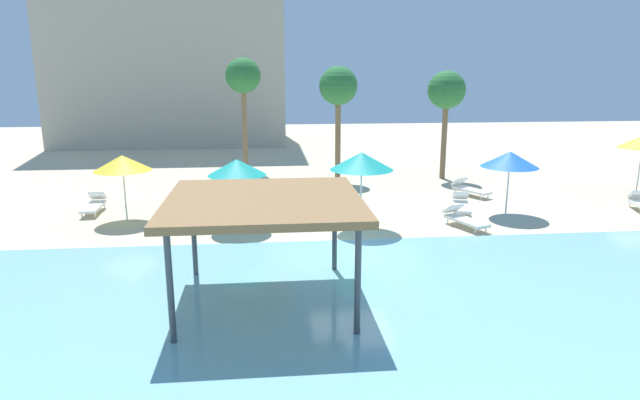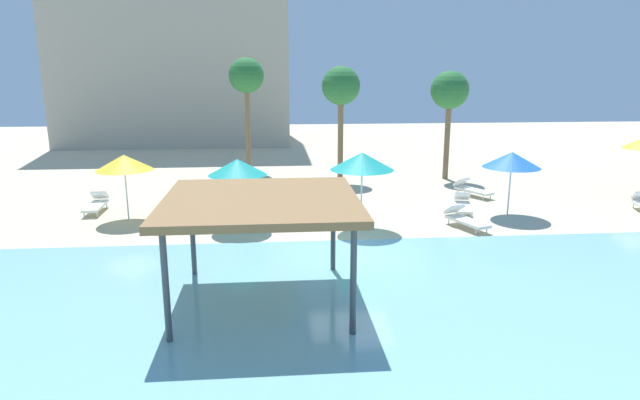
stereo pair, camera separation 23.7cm
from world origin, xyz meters
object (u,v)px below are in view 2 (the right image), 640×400
at_px(shade_pavilion, 261,204).
at_px(lounge_chair_1, 463,205).
at_px(beach_umbrella_blue_2, 512,160).
at_px(beach_umbrella_teal_3, 237,167).
at_px(lounge_chair_5, 464,219).
at_px(lounge_chair_2, 96,203).
at_px(palm_tree_2, 341,88).
at_px(beach_umbrella_teal_0, 362,161).
at_px(palm_tree_1, 246,78).
at_px(beach_umbrella_yellow_4, 124,163).
at_px(palm_tree_0, 450,92).
at_px(lounge_chair_0, 471,189).

height_order(shade_pavilion, lounge_chair_1, shade_pavilion).
xyz_separation_m(beach_umbrella_blue_2, beach_umbrella_teal_3, (-10.27, -0.77, 0.01)).
xyz_separation_m(beach_umbrella_teal_3, lounge_chair_5, (8.04, -0.63, -1.88)).
xyz_separation_m(shade_pavilion, lounge_chair_2, (-6.75, 9.23, -2.14)).
bearing_deg(palm_tree_2, lounge_chair_1, -59.41).
bearing_deg(lounge_chair_2, lounge_chair_5, 74.05).
relative_size(shade_pavilion, beach_umbrella_teal_3, 1.82).
bearing_deg(beach_umbrella_teal_0, lounge_chair_2, 161.86).
bearing_deg(beach_umbrella_blue_2, palm_tree_1, 134.37).
distance_m(beach_umbrella_blue_2, lounge_chair_1, 2.52).
height_order(beach_umbrella_yellow_4, lounge_chair_1, beach_umbrella_yellow_4).
height_order(lounge_chair_5, palm_tree_1, palm_tree_1).
bearing_deg(lounge_chair_5, palm_tree_0, 145.08).
relative_size(beach_umbrella_yellow_4, palm_tree_1, 0.40).
bearing_deg(beach_umbrella_yellow_4, lounge_chair_0, 10.97).
xyz_separation_m(beach_umbrella_blue_2, lounge_chair_2, (-16.07, 2.04, -1.87)).
distance_m(beach_umbrella_yellow_4, lounge_chair_5, 12.58).
xyz_separation_m(lounge_chair_1, palm_tree_1, (-8.79, 10.01, 4.72)).
relative_size(shade_pavilion, palm_tree_2, 0.80).
xyz_separation_m(shade_pavilion, palm_tree_0, (9.17, 14.57, 1.93)).
relative_size(beach_umbrella_yellow_4, lounge_chair_5, 1.25).
height_order(lounge_chair_2, palm_tree_2, palm_tree_2).
relative_size(lounge_chair_1, palm_tree_0, 0.36).
relative_size(shade_pavilion, beach_umbrella_teal_0, 1.65).
height_order(beach_umbrella_teal_0, beach_umbrella_teal_3, beach_umbrella_teal_0).
xyz_separation_m(lounge_chair_2, palm_tree_0, (15.93, 5.34, 4.07)).
bearing_deg(beach_umbrella_teal_0, shade_pavilion, -119.66).
xyz_separation_m(beach_umbrella_teal_3, palm_tree_2, (4.64, 8.20, 2.40)).
height_order(beach_umbrella_teal_3, lounge_chair_5, beach_umbrella_teal_3).
xyz_separation_m(beach_umbrella_blue_2, lounge_chair_1, (-1.58, 0.59, -1.87)).
xyz_separation_m(beach_umbrella_blue_2, lounge_chair_5, (-2.22, -1.41, -1.87)).
relative_size(shade_pavilion, beach_umbrella_blue_2, 1.82).
height_order(beach_umbrella_blue_2, lounge_chair_1, beach_umbrella_blue_2).
bearing_deg(lounge_chair_1, beach_umbrella_yellow_4, -75.36).
relative_size(lounge_chair_2, palm_tree_2, 0.34).
bearing_deg(lounge_chair_1, palm_tree_1, -123.75).
xyz_separation_m(lounge_chair_2, palm_tree_1, (5.70, 8.57, 4.72)).
height_order(beach_umbrella_teal_3, beach_umbrella_yellow_4, beach_umbrella_teal_3).
bearing_deg(lounge_chair_0, palm_tree_0, 150.19).
relative_size(lounge_chair_0, palm_tree_0, 0.36).
distance_m(shade_pavilion, palm_tree_0, 17.32).
distance_m(shade_pavilion, palm_tree_1, 18.01).
bearing_deg(beach_umbrella_yellow_4, beach_umbrella_teal_3, -18.78).
height_order(beach_umbrella_teal_0, beach_umbrella_blue_2, beach_umbrella_teal_0).
bearing_deg(palm_tree_2, lounge_chair_0, -36.42).
distance_m(beach_umbrella_blue_2, palm_tree_2, 9.63).
xyz_separation_m(shade_pavilion, beach_umbrella_yellow_4, (-5.18, 7.86, -0.28)).
bearing_deg(beach_umbrella_teal_0, palm_tree_0, 56.16).
distance_m(lounge_chair_0, palm_tree_0, 5.66).
bearing_deg(lounge_chair_2, lounge_chair_1, 82.33).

